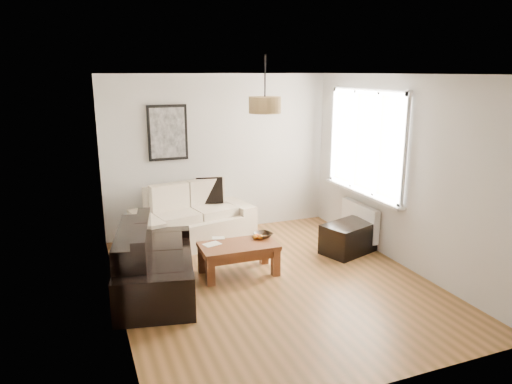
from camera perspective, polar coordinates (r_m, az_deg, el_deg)
name	(u,v)px	position (r m, az deg, el deg)	size (l,w,h in m)	color
floor	(273,281)	(6.20, 2.06, -10.75)	(4.50, 4.50, 0.00)	brown
ceiling	(275,74)	(5.61, 2.31, 14.06)	(3.80, 4.50, 0.00)	white
wall_back	(220,154)	(7.84, -4.42, 4.57)	(3.80, 0.04, 2.60)	silver
wall_front	(387,245)	(3.90, 15.58, -6.16)	(3.80, 0.04, 2.60)	silver
wall_left	(113,198)	(5.32, -16.94, -0.75)	(0.04, 4.50, 2.60)	silver
wall_right	(401,172)	(6.74, 17.17, 2.34)	(0.04, 4.50, 2.60)	silver
window_bay	(366,142)	(7.30, 13.21, 5.88)	(0.14, 1.90, 1.60)	white
radiator	(360,220)	(7.54, 12.43, -3.32)	(0.10, 0.90, 0.52)	white
poster	(168,133)	(7.55, -10.64, 7.06)	(0.62, 0.04, 0.87)	black
pendant_shade	(265,105)	(5.90, 1.08, 10.48)	(0.40, 0.40, 0.20)	tan
loveseat_cream	(193,216)	(7.44, -7.62, -2.84)	(1.78, 0.97, 0.89)	beige
sofa_leather	(156,260)	(5.96, -12.03, -8.03)	(1.81, 0.88, 0.78)	black
coffee_table	(239,259)	(6.34, -2.11, -8.09)	(1.02, 0.56, 0.42)	brown
ottoman	(348,238)	(7.18, 11.11, -5.48)	(0.78, 0.50, 0.45)	black
cushion_left	(170,196)	(7.50, -10.37, -0.43)	(0.38, 0.12, 0.38)	black
cushion_right	(209,191)	(7.64, -5.65, 0.17)	(0.43, 0.13, 0.43)	black
fruit_bowl	(263,235)	(6.50, 0.85, -5.23)	(0.25, 0.25, 0.06)	black
orange_a	(257,236)	(6.42, 0.11, -5.40)	(0.08, 0.08, 0.08)	#FF5B15
orange_b	(260,237)	(6.40, 0.52, -5.46)	(0.07, 0.07, 0.07)	orange
orange_c	(255,237)	(6.40, -0.10, -5.46)	(0.07, 0.07, 0.07)	orange
papers	(212,244)	(6.28, -5.34, -6.29)	(0.22, 0.16, 0.01)	white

